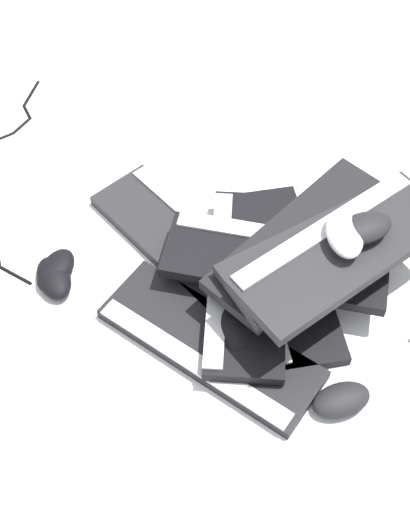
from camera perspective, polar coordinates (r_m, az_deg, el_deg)
ground_plane at (r=1.48m, az=-0.19°, el=-0.99°), size 3.20×3.20×0.00m
keyboard_0 at (r=1.47m, az=6.22°, el=-1.40°), size 0.20×0.46×0.03m
keyboard_1 at (r=1.51m, az=-1.87°, el=1.23°), size 0.32×0.46×0.03m
keyboard_2 at (r=1.37m, az=0.36°, el=-7.10°), size 0.39×0.44×0.03m
keyboard_3 at (r=1.42m, az=3.24°, el=-1.90°), size 0.30×0.46×0.03m
keyboard_4 at (r=1.41m, az=5.66°, el=-0.35°), size 0.46×0.35×0.03m
keyboard_5 at (r=1.41m, az=8.04°, el=1.26°), size 0.46×0.34×0.03m
keyboard_6 at (r=1.37m, az=10.26°, el=0.52°), size 0.46×0.25×0.03m
keyboard_7 at (r=1.33m, az=11.04°, el=0.40°), size 0.46×0.29×0.03m
mouse_0 at (r=1.32m, az=12.57°, el=2.19°), size 0.12×0.08×0.04m
mouse_2 at (r=1.49m, az=-11.86°, el=-1.12°), size 0.12×0.13×0.04m
mouse_3 at (r=1.31m, az=11.09°, el=1.75°), size 0.09×0.12×0.04m
mouse_4 at (r=1.35m, az=2.42°, el=-5.74°), size 0.09×0.12×0.04m
mouse_5 at (r=1.34m, az=10.85°, el=-11.25°), size 0.11×0.07×0.04m
mouse_6 at (r=1.48m, az=-12.01°, el=-1.73°), size 0.08×0.12×0.04m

